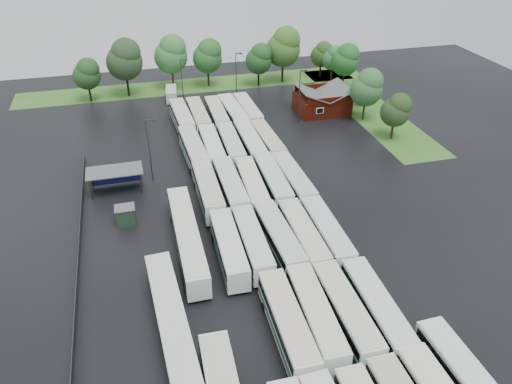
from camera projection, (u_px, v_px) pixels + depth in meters
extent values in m
plane|color=black|center=(265.00, 261.00, 61.64)|extent=(160.00, 160.00, 0.00)
cube|color=#651808|center=(322.00, 104.00, 101.15)|extent=(10.00, 8.00, 3.40)
cube|color=#4C4F51|center=(311.00, 93.00, 99.24)|extent=(5.07, 8.60, 2.19)
cube|color=#4C4F51|center=(334.00, 90.00, 100.33)|extent=(5.07, 8.60, 2.19)
cube|color=#651808|center=(330.00, 100.00, 96.71)|extent=(9.00, 0.20, 1.20)
cube|color=silver|center=(320.00, 111.00, 97.23)|extent=(1.60, 0.12, 1.20)
cylinder|color=#2D2D30|center=(91.00, 190.00, 72.64)|extent=(0.16, 0.16, 3.40)
cylinder|color=#2D2D30|center=(141.00, 183.00, 74.21)|extent=(0.16, 0.16, 3.40)
cylinder|color=#2D2D30|center=(91.00, 179.00, 75.27)|extent=(0.16, 0.16, 3.40)
cylinder|color=#2D2D30|center=(140.00, 173.00, 76.84)|extent=(0.16, 0.16, 3.40)
cube|color=#4C4F51|center=(114.00, 171.00, 73.80)|extent=(8.20, 4.20, 0.15)
cube|color=navy|center=(116.00, 176.00, 76.36)|extent=(7.60, 0.08, 2.60)
cube|color=#19311E|center=(126.00, 216.00, 67.80)|extent=(2.50, 2.00, 2.50)
cube|color=#4C4F51|center=(124.00, 208.00, 67.11)|extent=(2.70, 2.20, 0.12)
cube|color=#366920|center=(198.00, 85.00, 115.33)|extent=(80.00, 10.00, 0.01)
cube|color=#366920|center=(366.00, 107.00, 104.23)|extent=(10.00, 50.00, 0.01)
cube|color=#2D2D30|center=(79.00, 247.00, 63.05)|extent=(0.10, 50.00, 1.20)
cube|color=white|center=(287.00, 324.00, 50.10)|extent=(3.02, 13.32, 3.04)
cube|color=black|center=(288.00, 319.00, 49.78)|extent=(3.07, 12.79, 0.97)
cube|color=#1D4830|center=(287.00, 329.00, 50.45)|extent=(3.07, 13.06, 0.67)
cube|color=beige|center=(288.00, 312.00, 49.27)|extent=(2.90, 12.92, 0.13)
cylinder|color=black|center=(301.00, 368.00, 47.41)|extent=(2.82, 1.06, 1.06)
cylinder|color=black|center=(275.00, 305.00, 54.39)|extent=(2.82, 1.06, 1.06)
cube|color=white|center=(315.00, 316.00, 51.00)|extent=(3.38, 13.30, 3.02)
cube|color=black|center=(316.00, 312.00, 50.68)|extent=(3.42, 12.78, 0.97)
cube|color=#1A412C|center=(315.00, 321.00, 51.35)|extent=(3.42, 13.04, 0.66)
cube|color=beige|center=(316.00, 305.00, 50.17)|extent=(3.25, 12.90, 0.13)
cylinder|color=black|center=(330.00, 358.00, 48.33)|extent=(2.80, 1.05, 1.05)
cylinder|color=black|center=(301.00, 299.00, 55.26)|extent=(2.80, 1.05, 1.05)
cube|color=white|center=(345.00, 312.00, 51.50)|extent=(2.83, 13.16, 3.01)
cube|color=black|center=(346.00, 308.00, 51.19)|extent=(2.89, 12.63, 0.96)
cube|color=#154429|center=(345.00, 317.00, 51.85)|extent=(2.88, 12.90, 0.66)
cube|color=beige|center=(347.00, 301.00, 50.68)|extent=(2.72, 12.76, 0.13)
cylinder|color=black|center=(361.00, 353.00, 48.84)|extent=(2.79, 1.05, 1.05)
cylinder|color=black|center=(329.00, 295.00, 55.75)|extent=(2.79, 1.05, 1.05)
cube|color=white|center=(376.00, 308.00, 51.96)|extent=(3.07, 13.19, 3.01)
cube|color=black|center=(377.00, 304.00, 51.65)|extent=(3.12, 12.67, 0.96)
cube|color=#174A32|center=(375.00, 313.00, 52.31)|extent=(3.12, 12.93, 0.66)
cube|color=silver|center=(378.00, 297.00, 51.14)|extent=(2.95, 12.79, 0.13)
cylinder|color=black|center=(393.00, 349.00, 49.30)|extent=(2.79, 1.05, 1.05)
cylinder|color=black|center=(357.00, 292.00, 56.21)|extent=(2.79, 1.05, 1.05)
cube|color=white|center=(229.00, 248.00, 60.61)|extent=(3.08, 13.09, 2.98)
cube|color=black|center=(229.00, 244.00, 60.30)|extent=(3.13, 12.57, 0.95)
cube|color=#103B26|center=(229.00, 252.00, 60.95)|extent=(3.13, 12.83, 0.66)
cube|color=silver|center=(228.00, 238.00, 59.80)|extent=(2.96, 12.69, 0.13)
cylinder|color=black|center=(237.00, 280.00, 57.97)|extent=(2.77, 1.04, 1.04)
cylinder|color=black|center=(222.00, 238.00, 64.82)|extent=(2.77, 1.04, 1.04)
cube|color=white|center=(252.00, 243.00, 61.52)|extent=(2.96, 12.83, 2.93)
cube|color=black|center=(252.00, 239.00, 61.21)|extent=(3.02, 12.32, 0.94)
cube|color=#153B27|center=(252.00, 247.00, 61.85)|extent=(3.01, 12.57, 0.64)
cube|color=silver|center=(252.00, 233.00, 60.72)|extent=(2.85, 12.44, 0.13)
cylinder|color=black|center=(261.00, 273.00, 58.93)|extent=(2.71, 1.02, 1.02)
cylinder|color=black|center=(245.00, 233.00, 65.64)|extent=(2.71, 1.02, 1.02)
cube|color=white|center=(279.00, 238.00, 62.21)|extent=(3.13, 13.19, 3.00)
cube|color=black|center=(279.00, 235.00, 61.89)|extent=(3.18, 12.67, 0.96)
cube|color=#16442A|center=(279.00, 243.00, 62.56)|extent=(3.18, 12.93, 0.66)
cube|color=beige|center=(279.00, 228.00, 61.39)|extent=(3.01, 12.79, 0.13)
cylinder|color=black|center=(289.00, 269.00, 59.55)|extent=(2.79, 1.05, 1.05)
cylinder|color=black|center=(269.00, 229.00, 66.45)|extent=(2.79, 1.05, 1.05)
cube|color=white|center=(303.00, 236.00, 62.55)|extent=(2.86, 13.18, 3.01)
cube|color=black|center=(303.00, 233.00, 62.23)|extent=(2.93, 12.65, 0.96)
cube|color=#1D4A35|center=(303.00, 241.00, 62.90)|extent=(2.92, 12.92, 0.66)
cube|color=beige|center=(304.00, 226.00, 61.72)|extent=(2.75, 12.78, 0.13)
cylinder|color=black|center=(314.00, 267.00, 59.88)|extent=(2.79, 1.05, 1.05)
cylinder|color=black|center=(292.00, 227.00, 66.80)|extent=(2.79, 1.05, 1.05)
cube|color=white|center=(326.00, 233.00, 63.13)|extent=(2.96, 13.19, 3.01)
cube|color=black|center=(327.00, 229.00, 62.81)|extent=(3.01, 12.67, 0.96)
cube|color=#1E4B35|center=(326.00, 237.00, 63.48)|extent=(3.01, 12.93, 0.66)
cube|color=silver|center=(327.00, 223.00, 62.31)|extent=(2.84, 12.80, 0.13)
cylinder|color=black|center=(338.00, 263.00, 60.47)|extent=(2.79, 1.05, 1.05)
cylinder|color=black|center=(314.00, 224.00, 67.38)|extent=(2.79, 1.05, 1.05)
cube|color=white|center=(208.00, 190.00, 71.90)|extent=(2.98, 13.42, 3.07)
cube|color=black|center=(208.00, 187.00, 71.58)|extent=(3.04, 12.88, 0.98)
cube|color=#1C3D2D|center=(208.00, 194.00, 72.25)|extent=(3.03, 13.15, 0.67)
cube|color=beige|center=(207.00, 181.00, 71.06)|extent=(2.86, 13.01, 0.13)
cylinder|color=black|center=(214.00, 215.00, 69.19)|extent=(2.84, 1.07, 1.07)
cylinder|color=black|center=(204.00, 185.00, 76.22)|extent=(2.84, 1.07, 1.07)
cube|color=white|center=(230.00, 187.00, 72.69)|extent=(2.86, 13.38, 3.06)
cube|color=black|center=(230.00, 183.00, 72.36)|extent=(2.92, 12.85, 0.98)
cube|color=#144328|center=(230.00, 191.00, 73.04)|extent=(2.91, 13.12, 0.67)
cube|color=silver|center=(230.00, 178.00, 71.85)|extent=(2.74, 12.98, 0.13)
cylinder|color=black|center=(237.00, 212.00, 69.98)|extent=(2.84, 1.07, 1.07)
cylinder|color=black|center=(225.00, 182.00, 77.01)|extent=(2.84, 1.07, 1.07)
cube|color=white|center=(252.00, 186.00, 72.96)|extent=(3.36, 13.24, 3.01)
cube|color=black|center=(252.00, 183.00, 72.64)|extent=(3.40, 12.72, 0.96)
cube|color=#133A27|center=(252.00, 190.00, 73.31)|extent=(3.40, 12.98, 0.66)
cube|color=beige|center=(252.00, 177.00, 72.14)|extent=(3.23, 12.84, 0.13)
cylinder|color=black|center=(259.00, 210.00, 70.30)|extent=(2.79, 1.05, 1.05)
cylinder|color=black|center=(245.00, 181.00, 77.20)|extent=(2.79, 1.05, 1.05)
cube|color=white|center=(273.00, 182.00, 74.04)|extent=(3.10, 13.36, 3.05)
cube|color=black|center=(273.00, 178.00, 73.71)|extent=(3.15, 12.83, 0.98)
cube|color=#17432B|center=(272.00, 185.00, 74.39)|extent=(3.15, 13.10, 0.67)
cube|color=silver|center=(273.00, 172.00, 73.20)|extent=(2.98, 12.96, 0.13)
cylinder|color=black|center=(281.00, 205.00, 71.34)|extent=(2.83, 1.06, 1.06)
cylinder|color=black|center=(265.00, 177.00, 78.33)|extent=(2.83, 1.06, 1.06)
cube|color=white|center=(293.00, 180.00, 74.34)|extent=(3.04, 13.37, 3.05)
cube|color=black|center=(293.00, 177.00, 74.02)|extent=(3.09, 12.84, 0.98)
cube|color=#0E3B26|center=(293.00, 184.00, 74.69)|extent=(3.09, 13.10, 0.67)
cube|color=beige|center=(293.00, 171.00, 73.51)|extent=(2.92, 12.96, 0.13)
cylinder|color=black|center=(302.00, 204.00, 71.64)|extent=(2.83, 1.07, 1.07)
cylinder|color=black|center=(284.00, 175.00, 78.64)|extent=(2.83, 1.07, 1.07)
cube|color=white|center=(194.00, 150.00, 82.69)|extent=(3.28, 13.55, 3.08)
cube|color=black|center=(193.00, 147.00, 82.37)|extent=(3.32, 13.01, 0.99)
cube|color=#214932|center=(194.00, 154.00, 83.05)|extent=(3.32, 13.28, 0.68)
cube|color=beige|center=(193.00, 142.00, 81.85)|extent=(3.15, 13.14, 0.13)
cylinder|color=black|center=(198.00, 171.00, 79.97)|extent=(2.86, 1.08, 1.08)
cylinder|color=black|center=(190.00, 147.00, 87.04)|extent=(2.86, 1.08, 1.08)
cube|color=white|center=(212.00, 148.00, 83.42)|extent=(3.05, 13.20, 3.01)
cube|color=black|center=(212.00, 145.00, 83.11)|extent=(3.10, 12.68, 0.96)
cube|color=#193C29|center=(212.00, 152.00, 83.77)|extent=(3.10, 12.94, 0.66)
cube|color=silver|center=(212.00, 140.00, 82.60)|extent=(2.93, 12.81, 0.13)
cylinder|color=black|center=(217.00, 168.00, 80.76)|extent=(2.79, 1.05, 1.05)
cylinder|color=black|center=(208.00, 145.00, 87.67)|extent=(2.79, 1.05, 1.05)
cube|color=white|center=(231.00, 146.00, 84.17)|extent=(3.10, 13.25, 3.02)
cube|color=black|center=(231.00, 143.00, 83.85)|extent=(3.16, 12.73, 0.97)
cube|color=#113C25|center=(231.00, 149.00, 84.52)|extent=(3.15, 12.99, 0.66)
cube|color=beige|center=(231.00, 137.00, 83.34)|extent=(2.98, 12.85, 0.13)
cylinder|color=black|center=(237.00, 165.00, 81.50)|extent=(2.80, 1.05, 1.05)
cylinder|color=black|center=(226.00, 143.00, 88.43)|extent=(2.80, 1.05, 1.05)
cube|color=white|center=(250.00, 143.00, 85.02)|extent=(2.87, 13.42, 3.07)
cube|color=black|center=(250.00, 140.00, 84.70)|extent=(2.93, 12.88, 0.98)
cube|color=#124C2C|center=(250.00, 147.00, 85.38)|extent=(2.92, 13.15, 0.68)
cube|color=silver|center=(250.00, 135.00, 84.18)|extent=(2.75, 13.02, 0.13)
cylinder|color=black|center=(256.00, 162.00, 82.30)|extent=(2.85, 1.07, 1.07)
cylinder|color=black|center=(244.00, 140.00, 89.36)|extent=(2.85, 1.07, 1.07)
cube|color=white|center=(267.00, 142.00, 85.59)|extent=(3.04, 12.83, 2.92)
cube|color=black|center=(267.00, 139.00, 85.29)|extent=(3.09, 12.32, 0.94)
cube|color=#1E4231|center=(267.00, 145.00, 85.93)|extent=(3.08, 12.58, 0.64)
cube|color=#BDB396|center=(267.00, 134.00, 84.80)|extent=(2.92, 12.45, 0.13)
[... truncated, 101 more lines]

